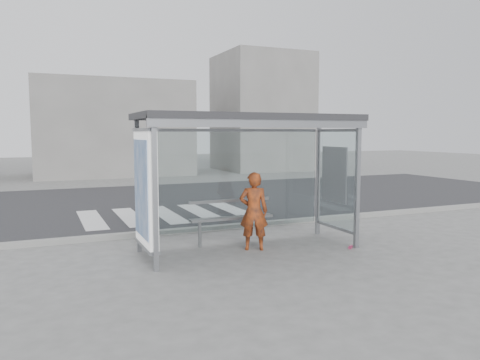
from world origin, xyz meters
The scene contains 10 objects.
ground centered at (0.00, 0.00, 0.00)m, with size 80.00×80.00×0.00m, color #61615F.
road centered at (0.00, 7.00, 0.00)m, with size 30.00×10.00×0.01m, color #272729.
curb centered at (0.00, 1.95, 0.06)m, with size 30.00×0.18×0.12m, color gray.
crosswalk centered at (-0.50, 4.50, 0.00)m, with size 4.55×3.00×0.00m.
bus_shelter centered at (-0.37, 0.06, 1.98)m, with size 4.25×1.65×2.62m.
building_center centered at (0.00, 18.00, 2.50)m, with size 8.00×5.00×5.00m, color gray.
building_right centered at (9.00, 18.00, 3.50)m, with size 5.00×5.00×7.00m, color gray.
person centered at (0.08, -0.03, 0.76)m, with size 0.55×0.36×1.52m, color orange.
bench centered at (-0.14, 0.58, 0.54)m, with size 1.77×0.22×0.91m.
soda_can centered at (1.86, -0.72, 0.03)m, with size 0.07×0.07×0.12m, color #E8447B.
Camera 1 is at (-3.70, -8.12, 2.27)m, focal length 35.00 mm.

